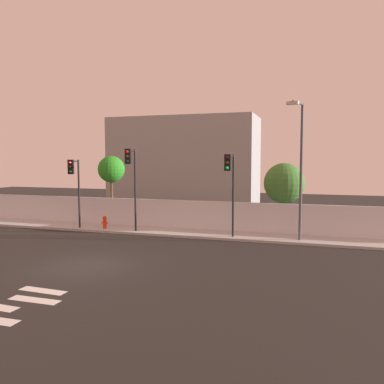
% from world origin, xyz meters
% --- Properties ---
extents(ground_plane, '(80.00, 80.00, 0.00)m').
position_xyz_m(ground_plane, '(0.00, 0.00, 0.00)').
color(ground_plane, black).
extents(sidewalk, '(36.00, 2.40, 0.15)m').
position_xyz_m(sidewalk, '(0.00, 8.20, 0.07)').
color(sidewalk, '#ABABAB').
rests_on(sidewalk, ground).
extents(perimeter_wall, '(36.00, 0.18, 1.80)m').
position_xyz_m(perimeter_wall, '(0.00, 9.49, 1.05)').
color(perimeter_wall, silver).
rests_on(perimeter_wall, sidewalk).
extents(crosswalk_marking, '(2.68, 3.03, 0.01)m').
position_xyz_m(crosswalk_marking, '(0.37, -4.53, 0.00)').
color(crosswalk_marking, silver).
rests_on(crosswalk_marking, ground).
extents(traffic_light_left, '(0.35, 1.28, 5.08)m').
position_xyz_m(traffic_light_left, '(-1.23, 7.02, 3.82)').
color(traffic_light_left, black).
rests_on(traffic_light_left, sidewalk).
extents(traffic_light_center, '(0.35, 1.43, 4.73)m').
position_xyz_m(traffic_light_center, '(4.87, 6.92, 3.60)').
color(traffic_light_center, black).
rests_on(traffic_light_center, sidewalk).
extents(traffic_light_right, '(0.49, 1.44, 4.44)m').
position_xyz_m(traffic_light_right, '(-5.14, 6.89, 3.40)').
color(traffic_light_right, black).
rests_on(traffic_light_right, sidewalk).
extents(street_lamp_curbside, '(0.84, 1.78, 7.44)m').
position_xyz_m(street_lamp_curbside, '(8.57, 7.55, 4.48)').
color(street_lamp_curbside, '#4C4C51').
rests_on(street_lamp_curbside, sidewalk).
extents(fire_hydrant, '(0.44, 0.26, 0.82)m').
position_xyz_m(fire_hydrant, '(-3.53, 7.74, 0.59)').
color(fire_hydrant, red).
rests_on(fire_hydrant, sidewalk).
extents(roadside_tree_leftmost, '(1.92, 1.92, 4.86)m').
position_xyz_m(roadside_tree_leftmost, '(-4.62, 10.67, 3.87)').
color(roadside_tree_leftmost, brown).
rests_on(roadside_tree_leftmost, ground).
extents(roadside_tree_midleft, '(2.54, 2.54, 4.38)m').
position_xyz_m(roadside_tree_midleft, '(7.52, 10.67, 3.10)').
color(roadside_tree_midleft, brown).
rests_on(roadside_tree_midleft, ground).
extents(low_building_distant, '(14.68, 6.00, 8.80)m').
position_xyz_m(low_building_distant, '(-3.43, 23.49, 4.40)').
color(low_building_distant, '#9B9B9B').
rests_on(low_building_distant, ground).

